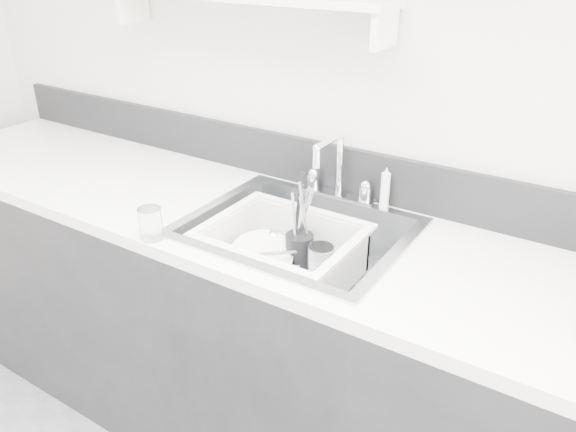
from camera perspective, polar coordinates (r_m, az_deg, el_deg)
The scene contains 12 objects.
counter_run at distance 1.90m, azimuth 0.84°, elevation -13.59°, with size 3.20×0.62×0.92m.
backsplash at distance 1.85m, azimuth 5.86°, elevation 4.62°, with size 3.20×0.02×0.16m, color black.
sink at distance 1.69m, azimuth 0.92°, elevation -3.93°, with size 0.64×0.52×0.20m, color silver, non-canonical shape.
faucet at distance 1.81m, azimuth 5.06°, elevation 3.53°, with size 0.26×0.18×0.23m.
side_sprayer at distance 1.75m, azimuth 9.84°, elevation 2.78°, with size 0.03×0.03×0.14m, color white.
wash_tub at distance 1.67m, azimuth -0.59°, elevation -3.91°, with size 0.44×0.36×0.17m, color white, non-canonical shape.
plate_stack at distance 1.71m, azimuth -2.48°, elevation -4.85°, with size 0.24×0.23×0.09m.
utensil_cup at distance 1.72m, azimuth 1.16°, elevation -3.28°, with size 0.09×0.09×0.29m.
ladle at distance 1.73m, azimuth -0.33°, elevation -3.94°, with size 0.28×0.10×0.08m, color silver, non-canonical shape.
tumbler_in_tub at distance 1.66m, azimuth 3.34°, elevation -4.77°, with size 0.08×0.08×0.11m, color white.
tumbler_counter at distance 1.61m, azimuth -13.78°, elevation -0.75°, with size 0.07×0.07×0.09m, color white.
bowl_small at distance 1.62m, azimuth 1.22°, elevation -7.34°, with size 0.10×0.10×0.03m, color white.
Camera 1 is at (0.76, -0.05, 1.68)m, focal length 35.00 mm.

